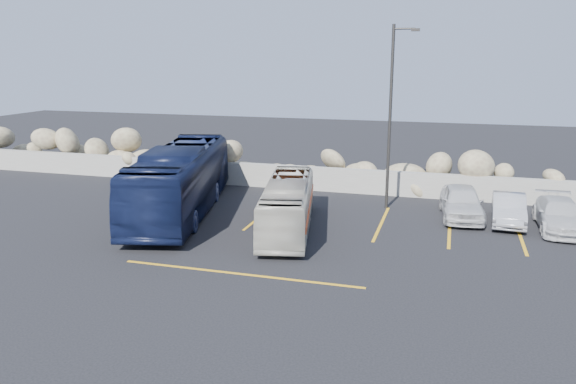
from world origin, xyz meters
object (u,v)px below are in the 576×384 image
(car_c, at_px, (560,215))
(car_b, at_px, (509,209))
(vintage_bus, at_px, (288,205))
(car_a, at_px, (461,202))
(lamppost, at_px, (391,113))
(tour_coach, at_px, (181,180))

(car_c, bearing_deg, car_b, 168.44)
(vintage_bus, relative_size, car_a, 1.78)
(lamppost, relative_size, tour_coach, 0.76)
(tour_coach, height_order, car_c, tour_coach)
(tour_coach, relative_size, car_a, 2.59)
(vintage_bus, height_order, tour_coach, tour_coach)
(lamppost, bearing_deg, car_c, -11.04)
(lamppost, xyz_separation_m, vintage_bus, (-3.40, -4.43, -3.28))
(vintage_bus, xyz_separation_m, car_c, (10.28, 3.09, -0.42))
(car_b, distance_m, car_c, 1.90)
(lamppost, distance_m, car_c, 7.92)
(vintage_bus, distance_m, car_b, 9.11)
(vintage_bus, height_order, car_b, vintage_bus)
(vintage_bus, bearing_deg, car_c, 4.92)
(vintage_bus, distance_m, car_a, 7.55)
(lamppost, height_order, car_c, lamppost)
(vintage_bus, bearing_deg, car_b, 10.54)
(car_b, relative_size, car_c, 0.88)
(car_a, xyz_separation_m, car_b, (1.85, -0.25, -0.10))
(tour_coach, height_order, car_a, tour_coach)
(lamppost, distance_m, car_a, 4.85)
(car_c, bearing_deg, car_a, 170.25)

